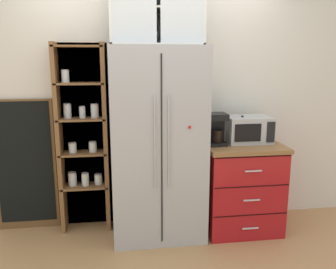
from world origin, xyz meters
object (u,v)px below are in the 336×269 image
Objects in this scene: refrigerator at (158,144)px; bottle_cobalt at (242,131)px; mug_cream at (243,139)px; chalkboard_menu at (25,165)px; microwave at (248,129)px; mug_charcoal at (242,139)px; coffee_maker at (217,129)px; bottle_amber at (244,134)px.

refrigerator is 0.85m from bottle_cobalt.
chalkboard_menu is at bearing 172.13° from mug_cream.
microwave is at bearing 16.84° from bottle_cobalt.
mug_charcoal is at bearing -162.48° from microwave.
microwave is at bearing 7.17° from coffee_maker.
mug_cream is at bearing 86.94° from bottle_amber.
microwave is 2.25m from chalkboard_menu.
bottle_cobalt reaches higher than microwave.
bottle_amber is (0.84, -0.04, 0.09)m from refrigerator.
refrigerator is 0.84m from mug_cream.
chalkboard_menu is (-2.14, 0.30, -0.27)m from mug_cream.
mug_cream is (-0.07, -0.06, -0.08)m from microwave.
mug_charcoal is at bearing 88.12° from bottle_amber.
microwave is 1.42× the size of coffee_maker.
microwave is at bearing 51.14° from bottle_amber.
bottle_cobalt is 0.21× the size of chalkboard_menu.
microwave is at bearing 39.19° from mug_cream.
coffee_maker is at bearing -175.55° from bottle_cobalt.
microwave is 0.12m from bottle_amber.
coffee_maker is at bearing 176.82° from mug_cream.
mug_charcoal is 0.90× the size of mug_cream.
mug_cream is (0.84, -0.01, 0.03)m from refrigerator.
mug_charcoal is 2.18m from chalkboard_menu.
bottle_amber is (-0.00, -0.03, 0.06)m from mug_cream.
microwave is 0.12m from mug_cream.
microwave is 4.11× the size of mug_charcoal.
microwave is 0.34m from coffee_maker.
refrigerator is 7.38× the size of bottle_amber.
microwave is 0.08m from bottle_cobalt.
mug_cream is at bearing -3.18° from coffee_maker.
bottle_amber is at bearing -93.06° from mug_cream.
coffee_maker reaches higher than bottle_cobalt.
bottle_amber reaches higher than mug_charcoal.
mug_charcoal is (0.26, 0.02, -0.11)m from coffee_maker.
coffee_maker reaches higher than mug_charcoal.
microwave is (0.91, 0.05, 0.11)m from refrigerator.
mug_cream is 0.08m from bottle_cobalt.
coffee_maker is at bearing -8.52° from chalkboard_menu.
microwave is at bearing -6.18° from chalkboard_menu.
bottle_amber is at bearing -8.71° from chalkboard_menu.
bottle_cobalt is at bearing 2.02° from refrigerator.
mug_charcoal is 0.08× the size of chalkboard_menu.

